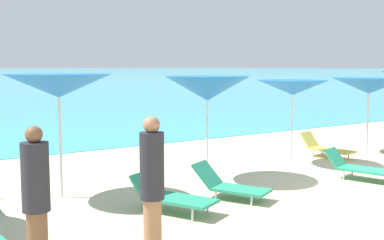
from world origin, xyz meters
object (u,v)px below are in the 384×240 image
umbrella_2 (207,88)px  umbrella_3 (293,88)px  umbrella_4 (369,86)px  lounge_chair_2 (360,167)px  lounge_chair_0 (171,196)px  beachgoer_1 (36,191)px  beachgoer_2 (152,179)px  umbrella_1 (59,86)px  lounge_chair_4 (325,147)px  lounge_chair_6 (229,184)px

umbrella_2 → umbrella_3: umbrella_2 is taller
umbrella_2 → umbrella_4: size_ratio=1.01×
umbrella_4 → lounge_chair_2: umbrella_4 is taller
lounge_chair_0 → beachgoer_1: (-2.56, -0.92, 0.65)m
beachgoer_2 → lounge_chair_2: bearing=10.2°
beachgoer_2 → umbrella_3: bearing=28.8°
umbrella_1 → lounge_chair_4: 7.67m
umbrella_2 → lounge_chair_0: (-1.98, -1.72, -1.73)m
lounge_chair_4 → lounge_chair_6: lounge_chair_6 is taller
umbrella_3 → lounge_chair_0: size_ratio=1.33×
lounge_chair_6 → beachgoer_1: (-3.94, -1.06, 0.67)m
umbrella_4 → lounge_chair_0: 8.09m
lounge_chair_4 → beachgoer_1: bearing=-169.8°
lounge_chair_0 → lounge_chair_6: lounge_chair_6 is taller
umbrella_1 → lounge_chair_0: (1.26, -2.00, -1.85)m
umbrella_4 → umbrella_1: bearing=178.7°
lounge_chair_2 → umbrella_3: bearing=71.4°
umbrella_2 → lounge_chair_2: umbrella_2 is taller
umbrella_1 → beachgoer_1: bearing=-114.0°
lounge_chair_2 → umbrella_1: bearing=142.1°
umbrella_3 → beachgoer_1: (-7.35, -2.83, -1.02)m
umbrella_2 → lounge_chair_0: size_ratio=1.42×
umbrella_1 → beachgoer_2: (0.16, -3.32, -1.16)m
umbrella_4 → beachgoer_2: size_ratio=1.23×
umbrella_1 → lounge_chair_2: 6.68m
umbrella_3 → lounge_chair_4: 2.19m
lounge_chair_0 → lounge_chair_2: size_ratio=0.94×
umbrella_2 → lounge_chair_6: umbrella_2 is taller
umbrella_1 → lounge_chair_4: bearing=-0.1°
umbrella_1 → beachgoer_1: size_ratio=1.33×
umbrella_3 → beachgoer_2: umbrella_3 is taller
umbrella_4 → lounge_chair_2: bearing=-145.2°
umbrella_2 → lounge_chair_2: bearing=-35.7°
umbrella_2 → lounge_chair_6: (-0.60, -1.58, -1.75)m
umbrella_1 → lounge_chair_4: size_ratio=1.51×
umbrella_1 → lounge_chair_4: umbrella_1 is taller
umbrella_3 → beachgoer_2: (-5.89, -3.23, -0.98)m
lounge_chair_6 → beachgoer_1: size_ratio=0.88×
umbrella_1 → lounge_chair_0: umbrella_1 is taller
lounge_chair_6 → lounge_chair_2: bearing=-33.8°
lounge_chair_4 → beachgoer_1: 9.24m
lounge_chair_6 → beachgoer_2: 2.96m
umbrella_3 → lounge_chair_2: umbrella_3 is taller
lounge_chair_2 → beachgoer_2: (-5.84, -1.05, 0.70)m
lounge_chair_2 → lounge_chair_6: (-3.37, 0.41, -0.02)m
lounge_chair_2 → lounge_chair_6: size_ratio=1.10×
umbrella_1 → umbrella_2: 3.25m
lounge_chair_6 → beachgoer_2: beachgoer_2 is taller
umbrella_2 → lounge_chair_2: (2.76, -1.99, -1.74)m
umbrella_2 → beachgoer_1: umbrella_2 is taller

